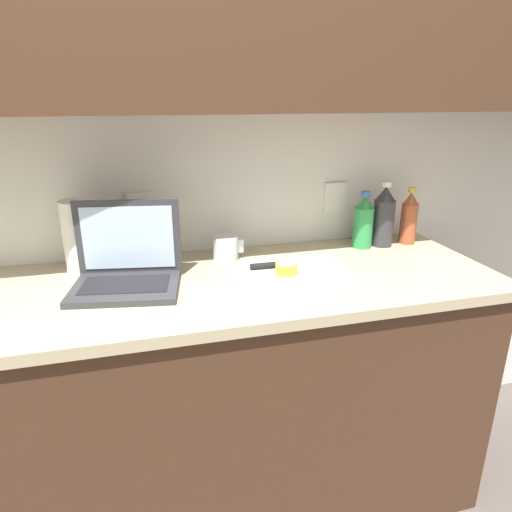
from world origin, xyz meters
TOP-DOWN VIEW (x-y plane):
  - ground_plane at (0.00, 0.00)m, footprint 12.00×12.00m
  - wall_back at (0.00, 0.25)m, footprint 5.20×0.38m
  - counter_unit at (-0.02, 0.00)m, footprint 2.01×0.64m
  - laptop at (-0.21, 0.04)m, footprint 0.36×0.30m
  - cutting_board at (0.31, 0.02)m, footprint 0.41×0.24m
  - knife at (0.28, 0.05)m, footprint 0.26×0.04m
  - lemon_half_cut at (0.30, -0.01)m, footprint 0.07×0.07m
  - bottle_green_soda at (0.68, 0.20)m, footprint 0.08×0.08m
  - bottle_oil_tall at (0.77, 0.20)m, footprint 0.08×0.08m
  - bottle_water_clear at (0.89, 0.20)m, footprint 0.07×0.07m
  - measuring_cup at (0.14, 0.20)m, footprint 0.11×0.09m
  - paper_towel_roll at (-0.35, 0.22)m, footprint 0.12×0.12m

SIDE VIEW (x-z plane):
  - ground_plane at x=0.00m, z-range 0.00..0.00m
  - counter_unit at x=-0.02m, z-range 0.01..0.92m
  - cutting_board at x=0.31m, z-range 0.90..0.91m
  - knife at x=0.28m, z-range 0.91..0.93m
  - lemon_half_cut at x=0.30m, z-range 0.91..0.95m
  - measuring_cup at x=0.14m, z-range 0.90..0.99m
  - laptop at x=-0.21m, z-range 0.84..1.10m
  - bottle_green_soda at x=0.68m, z-range 0.89..1.12m
  - bottle_water_clear at x=0.89m, z-range 0.89..1.12m
  - bottle_oil_tall at x=0.77m, z-range 0.89..1.15m
  - paper_towel_roll at x=-0.35m, z-range 0.90..1.15m
  - wall_back at x=0.00m, z-range 0.26..2.86m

